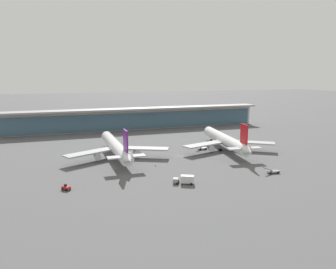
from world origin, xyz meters
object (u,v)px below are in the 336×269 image
(airliner_centre_stand, at_px, (225,140))
(service_truck_near_nose_grey, at_px, (185,179))
(service_truck_under_wing_grey, at_px, (273,171))
(service_truck_by_tail_red, at_px, (66,188))
(service_truck_on_taxiway_white, at_px, (202,148))
(safety_cone_alpha, at_px, (155,165))
(service_truck_mid_apron_yellow, at_px, (129,162))
(airliner_left_stand, at_px, (116,147))
(safety_cone_bravo, at_px, (115,169))

(airliner_centre_stand, distance_m, service_truck_near_nose_grey, 57.72)
(service_truck_under_wing_grey, bearing_deg, service_truck_by_tail_red, 174.67)
(airliner_centre_stand, distance_m, service_truck_on_taxiway_white, 12.59)
(service_truck_near_nose_grey, xyz_separation_m, safety_cone_alpha, (-3.10, 25.31, -1.37))
(service_truck_mid_apron_yellow, relative_size, service_truck_by_tail_red, 1.01)
(airliner_left_stand, xyz_separation_m, airliner_centre_stand, (55.54, -2.93, 0.00))
(airliner_left_stand, relative_size, safety_cone_bravo, 88.71)
(airliner_centre_stand, distance_m, service_truck_under_wing_grey, 42.08)
(service_truck_near_nose_grey, height_order, service_truck_under_wing_grey, service_truck_near_nose_grey)
(service_truck_near_nose_grey, distance_m, service_truck_under_wing_grey, 37.12)
(service_truck_under_wing_grey, xyz_separation_m, service_truck_mid_apron_yellow, (-49.86, 32.78, 0.07))
(service_truck_near_nose_grey, distance_m, safety_cone_bravo, 32.15)
(service_truck_mid_apron_yellow, distance_m, service_truck_on_taxiway_white, 43.41)
(service_truck_mid_apron_yellow, bearing_deg, service_truck_by_tail_red, -136.48)
(service_truck_near_nose_grey, distance_m, service_truck_mid_apron_yellow, 35.41)
(service_truck_by_tail_red, relative_size, service_truck_on_taxiway_white, 0.48)
(safety_cone_bravo, bearing_deg, service_truck_by_tail_red, -138.06)
(service_truck_mid_apron_yellow, relative_size, service_truck_on_taxiway_white, 0.48)
(safety_cone_alpha, bearing_deg, service_truck_by_tail_red, -153.96)
(airliner_left_stand, height_order, airliner_centre_stand, same)
(service_truck_on_taxiway_white, height_order, safety_cone_bravo, service_truck_on_taxiway_white)
(service_truck_mid_apron_yellow, height_order, safety_cone_bravo, service_truck_mid_apron_yellow)
(airliner_left_stand, xyz_separation_m, safety_cone_bravo, (-3.98, -19.91, -4.90))
(airliner_left_stand, height_order, safety_cone_bravo, airliner_left_stand)
(service_truck_under_wing_grey, relative_size, service_truck_by_tail_red, 2.10)
(service_truck_on_taxiway_white, bearing_deg, service_truck_under_wing_grey, -79.47)
(service_truck_on_taxiway_white, relative_size, safety_cone_alpha, 9.88)
(service_truck_under_wing_grey, bearing_deg, airliner_centre_stand, 86.84)
(safety_cone_bravo, bearing_deg, safety_cone_alpha, 0.91)
(safety_cone_alpha, xyz_separation_m, safety_cone_bravo, (-17.01, -0.27, 0.00))
(airliner_centre_stand, relative_size, safety_cone_bravo, 88.82)
(service_truck_on_taxiway_white, bearing_deg, service_truck_mid_apron_yellow, -161.91)
(service_truck_by_tail_red, height_order, safety_cone_bravo, service_truck_by_tail_red)
(service_truck_mid_apron_yellow, relative_size, safety_cone_bravo, 4.74)
(airliner_centre_stand, bearing_deg, service_truck_mid_apron_yellow, -170.21)
(service_truck_under_wing_grey, distance_m, service_truck_on_taxiway_white, 47.05)
(service_truck_by_tail_red, bearing_deg, service_truck_mid_apron_yellow, 43.52)
(service_truck_mid_apron_yellow, height_order, service_truck_on_taxiway_white, service_truck_on_taxiway_white)
(service_truck_near_nose_grey, distance_m, safety_cone_alpha, 25.54)
(service_truck_mid_apron_yellow, bearing_deg, airliner_left_stand, 105.79)
(airliner_centre_stand, height_order, service_truck_under_wing_grey, airliner_centre_stand)
(service_truck_under_wing_grey, relative_size, service_truck_mid_apron_yellow, 2.08)
(service_truck_near_nose_grey, relative_size, service_truck_on_taxiway_white, 1.09)
(service_truck_near_nose_grey, height_order, service_truck_on_taxiway_white, service_truck_near_nose_grey)
(service_truck_under_wing_grey, relative_size, safety_cone_alpha, 9.85)
(airliner_left_stand, bearing_deg, service_truck_by_tail_red, -122.16)
(service_truck_under_wing_grey, distance_m, safety_cone_alpha, 47.38)
(airliner_left_stand, xyz_separation_m, service_truck_on_taxiway_white, (44.64, 1.55, -4.41))
(service_truck_by_tail_red, bearing_deg, safety_cone_alpha, 26.04)
(service_truck_mid_apron_yellow, xyz_separation_m, safety_cone_alpha, (9.66, -7.71, -0.56))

